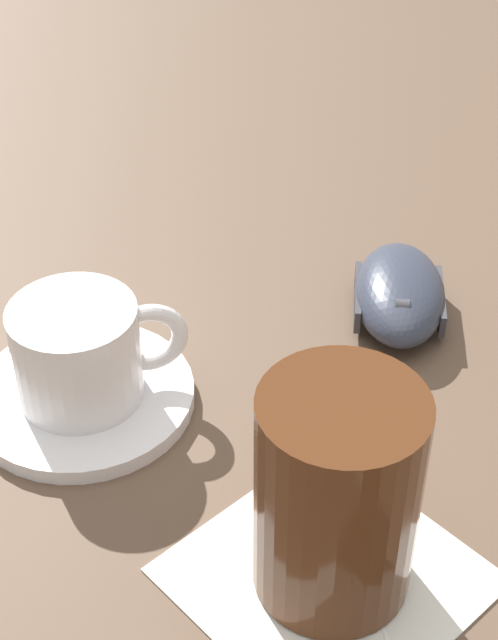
{
  "coord_description": "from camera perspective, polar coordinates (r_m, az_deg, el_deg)",
  "views": [
    {
      "loc": [
        -0.35,
        0.23,
        0.41
      ],
      "look_at": [
        0.07,
        -0.0,
        0.03
      ],
      "focal_mm": 55.0,
      "sensor_mm": 36.0,
      "label": 1
    }
  ],
  "objects": [
    {
      "name": "computer_mouse",
      "position": [
        0.66,
        8.74,
        1.54
      ],
      "size": [
        0.12,
        0.11,
        0.04
      ],
      "color": "#2D3342",
      "rests_on": "ground"
    },
    {
      "name": "mouse_cable",
      "position": [
        0.5,
        8.43,
        -16.83
      ],
      "size": [
        0.3,
        0.22,
        0.0
      ],
      "color": "white",
      "rests_on": "ground"
    },
    {
      "name": "saucer",
      "position": [
        0.61,
        -9.59,
        -4.4
      ],
      "size": [
        0.13,
        0.13,
        0.01
      ],
      "primitive_type": "cylinder",
      "color": "white",
      "rests_on": "ground"
    },
    {
      "name": "ground_plane",
      "position": [
        0.59,
        2.85,
        -5.88
      ],
      "size": [
        3.0,
        3.0,
        0.0
      ],
      "primitive_type": "plane",
      "color": "brown"
    },
    {
      "name": "napkin_under_glass",
      "position": [
        0.51,
        4.56,
        -14.57
      ],
      "size": [
        0.16,
        0.16,
        0.0
      ],
      "primitive_type": "cube",
      "rotation": [
        0.0,
        0.0,
        0.23
      ],
      "color": "silver",
      "rests_on": "ground"
    },
    {
      "name": "coffee_cup",
      "position": [
        0.58,
        -9.74,
        -1.83
      ],
      "size": [
        0.08,
        0.1,
        0.06
      ],
      "color": "white",
      "rests_on": "saucer"
    },
    {
      "name": "drinking_glass",
      "position": [
        0.47,
        5.13,
        -10.13
      ],
      "size": [
        0.08,
        0.08,
        0.12
      ],
      "primitive_type": "cylinder",
      "color": "#4C2814",
      "rests_on": "napkin_under_glass"
    }
  ]
}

